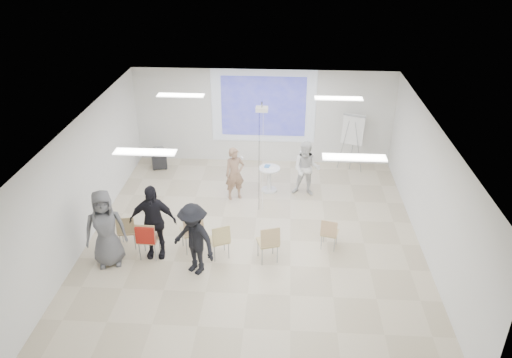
# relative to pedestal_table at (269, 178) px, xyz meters

# --- Properties ---
(floor) EXTENTS (8.00, 9.00, 0.10)m
(floor) POSITION_rel_pedestal_table_xyz_m (-0.27, -2.49, -0.47)
(floor) COLOR beige
(floor) RESTS_ON ground
(ceiling) EXTENTS (8.00, 9.00, 0.10)m
(ceiling) POSITION_rel_pedestal_table_xyz_m (-0.27, -2.49, 2.63)
(ceiling) COLOR white
(ceiling) RESTS_ON wall_back
(wall_back) EXTENTS (8.00, 0.10, 3.00)m
(wall_back) POSITION_rel_pedestal_table_xyz_m (-0.27, 2.06, 1.08)
(wall_back) COLOR silver
(wall_back) RESTS_ON floor
(wall_left) EXTENTS (0.10, 9.00, 3.00)m
(wall_left) POSITION_rel_pedestal_table_xyz_m (-4.32, -2.49, 1.08)
(wall_left) COLOR silver
(wall_left) RESTS_ON floor
(wall_right) EXTENTS (0.10, 9.00, 3.00)m
(wall_right) POSITION_rel_pedestal_table_xyz_m (3.78, -2.49, 1.08)
(wall_right) COLOR silver
(wall_right) RESTS_ON floor
(projection_halo) EXTENTS (3.20, 0.01, 2.30)m
(projection_halo) POSITION_rel_pedestal_table_xyz_m (-0.27, 1.99, 1.43)
(projection_halo) COLOR silver
(projection_halo) RESTS_ON wall_back
(projection_image) EXTENTS (2.60, 0.01, 1.90)m
(projection_image) POSITION_rel_pedestal_table_xyz_m (-0.27, 1.98, 1.43)
(projection_image) COLOR #3235AA
(projection_image) RESTS_ON wall_back
(pedestal_table) EXTENTS (0.73, 0.73, 0.75)m
(pedestal_table) POSITION_rel_pedestal_table_xyz_m (0.00, 0.00, 0.00)
(pedestal_table) COLOR silver
(pedestal_table) RESTS_ON floor
(player_left) EXTENTS (0.74, 0.63, 1.71)m
(player_left) POSITION_rel_pedestal_table_xyz_m (-0.93, -0.47, 0.44)
(player_left) COLOR #9C775F
(player_left) RESTS_ON floor
(player_right) EXTENTS (0.96, 0.81, 1.78)m
(player_right) POSITION_rel_pedestal_table_xyz_m (1.04, -0.14, 0.47)
(player_right) COLOR white
(player_right) RESTS_ON floor
(controller_left) EXTENTS (0.09, 0.14, 0.04)m
(controller_left) POSITION_rel_pedestal_table_xyz_m (-0.75, -0.22, 0.71)
(controller_left) COLOR white
(controller_left) RESTS_ON player_left
(controller_right) EXTENTS (0.06, 0.12, 0.04)m
(controller_right) POSITION_rel_pedestal_table_xyz_m (0.86, 0.11, 0.78)
(controller_right) COLOR white
(controller_right) RESTS_ON player_right
(chair_far_left) EXTENTS (0.48, 0.51, 0.89)m
(chair_far_left) POSITION_rel_pedestal_table_xyz_m (-3.22, -3.02, 0.11)
(chair_far_left) COLOR tan
(chair_far_left) RESTS_ON floor
(chair_left_mid) EXTENTS (0.47, 0.50, 0.96)m
(chair_left_mid) POSITION_rel_pedestal_table_xyz_m (-2.63, -3.39, 0.15)
(chair_left_mid) COLOR tan
(chair_left_mid) RESTS_ON floor
(chair_left_inner) EXTENTS (0.64, 0.66, 1.00)m
(chair_left_inner) POSITION_rel_pedestal_table_xyz_m (-1.66, -3.05, 0.18)
(chair_left_inner) COLOR tan
(chair_left_inner) RESTS_ON floor
(chair_center) EXTENTS (0.56, 0.58, 0.89)m
(chair_center) POSITION_rel_pedestal_table_xyz_m (-0.99, -3.28, 0.11)
(chair_center) COLOR tan
(chair_center) RESTS_ON floor
(chair_right_inner) EXTENTS (0.57, 0.59, 0.95)m
(chair_right_inner) POSITION_rel_pedestal_table_xyz_m (0.12, -3.35, 0.14)
(chair_right_inner) COLOR tan
(chair_right_inner) RESTS_ON floor
(chair_right_far) EXTENTS (0.47, 0.49, 0.82)m
(chair_right_far) POSITION_rel_pedestal_table_xyz_m (1.51, -2.77, 0.06)
(chair_right_far) COLOR tan
(chair_right_far) RESTS_ON floor
(red_jacket) EXTENTS (0.43, 0.11, 0.41)m
(red_jacket) POSITION_rel_pedestal_table_xyz_m (-2.63, -3.53, 0.30)
(red_jacket) COLOR #B42116
(red_jacket) RESTS_ON chair_left_mid
(laptop) EXTENTS (0.45, 0.40, 0.03)m
(laptop) POSITION_rel_pedestal_table_xyz_m (-1.69, -2.95, 0.12)
(laptop) COLOR black
(laptop) RESTS_ON chair_left_inner
(audience_left) EXTENTS (1.24, 0.79, 2.08)m
(audience_left) POSITION_rel_pedestal_table_xyz_m (-2.50, -3.25, 0.62)
(audience_left) COLOR black
(audience_left) RESTS_ON floor
(audience_mid) EXTENTS (1.41, 1.24, 1.92)m
(audience_mid) POSITION_rel_pedestal_table_xyz_m (-1.48, -3.80, 0.54)
(audience_mid) COLOR black
(audience_mid) RESTS_ON floor
(audience_outer) EXTENTS (1.16, 0.93, 2.06)m
(audience_outer) POSITION_rel_pedestal_table_xyz_m (-3.47, -3.61, 0.61)
(audience_outer) COLOR slate
(audience_outer) RESTS_ON floor
(flipchart_easel) EXTENTS (0.74, 0.59, 1.81)m
(flipchart_easel) POSITION_rel_pedestal_table_xyz_m (2.45, 1.50, 0.91)
(flipchart_easel) COLOR #96989E
(flipchart_easel) RESTS_ON floor
(av_cart) EXTENTS (0.52, 0.46, 0.67)m
(av_cart) POSITION_rel_pedestal_table_xyz_m (-3.48, 1.28, -0.11)
(av_cart) COLOR black
(av_cart) RESTS_ON floor
(ceiling_projector) EXTENTS (0.30, 0.25, 3.00)m
(ceiling_projector) POSITION_rel_pedestal_table_xyz_m (-0.17, -1.00, 2.27)
(ceiling_projector) COLOR white
(ceiling_projector) RESTS_ON ceiling
(fluor_panel_nw) EXTENTS (1.20, 0.30, 0.02)m
(fluor_panel_nw) POSITION_rel_pedestal_table_xyz_m (-2.27, -0.49, 2.55)
(fluor_panel_nw) COLOR white
(fluor_panel_nw) RESTS_ON ceiling
(fluor_panel_ne) EXTENTS (1.20, 0.30, 0.02)m
(fluor_panel_ne) POSITION_rel_pedestal_table_xyz_m (1.73, -0.49, 2.55)
(fluor_panel_ne) COLOR white
(fluor_panel_ne) RESTS_ON ceiling
(fluor_panel_sw) EXTENTS (1.20, 0.30, 0.02)m
(fluor_panel_sw) POSITION_rel_pedestal_table_xyz_m (-2.27, -3.99, 2.55)
(fluor_panel_sw) COLOR white
(fluor_panel_sw) RESTS_ON ceiling
(fluor_panel_se) EXTENTS (1.20, 0.30, 0.02)m
(fluor_panel_se) POSITION_rel_pedestal_table_xyz_m (1.73, -3.99, 2.55)
(fluor_panel_se) COLOR white
(fluor_panel_se) RESTS_ON ceiling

